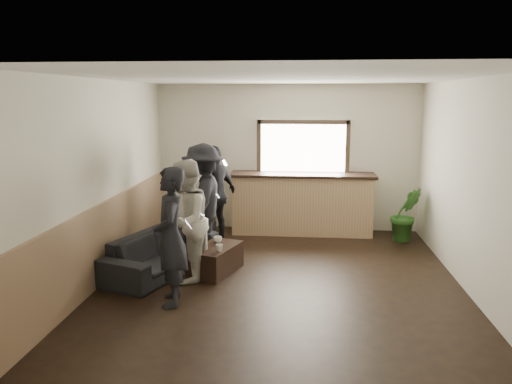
# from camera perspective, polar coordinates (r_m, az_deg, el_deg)

# --- Properties ---
(ground) EXTENTS (5.00, 6.00, 0.01)m
(ground) POSITION_cam_1_polar(r_m,az_deg,el_deg) (7.06, 2.62, -10.39)
(ground) COLOR black
(room_shell) EXTENTS (5.01, 6.01, 2.80)m
(room_shell) POSITION_cam_1_polar(r_m,az_deg,el_deg) (6.75, -3.53, 1.55)
(room_shell) COLOR silver
(room_shell) RESTS_ON ground
(bar_counter) EXTENTS (2.70, 0.68, 2.13)m
(bar_counter) POSITION_cam_1_polar(r_m,az_deg,el_deg) (9.47, 5.28, -0.89)
(bar_counter) COLOR tan
(bar_counter) RESTS_ON ground
(sofa) EXTENTS (1.42, 2.16, 0.59)m
(sofa) POSITION_cam_1_polar(r_m,az_deg,el_deg) (7.57, -10.68, -6.75)
(sofa) COLOR black
(sofa) RESTS_ON ground
(coffee_table) EXTENTS (0.75, 1.00, 0.40)m
(coffee_table) POSITION_cam_1_polar(r_m,az_deg,el_deg) (7.44, -4.62, -7.69)
(coffee_table) COLOR black
(coffee_table) RESTS_ON ground
(cup_a) EXTENTS (0.16, 0.16, 0.10)m
(cup_a) POSITION_cam_1_polar(r_m,az_deg,el_deg) (7.55, -4.39, -5.44)
(cup_a) COLOR silver
(cup_a) RESTS_ON coffee_table
(cup_b) EXTENTS (0.13, 0.13, 0.10)m
(cup_b) POSITION_cam_1_polar(r_m,az_deg,el_deg) (7.15, -4.23, -6.38)
(cup_b) COLOR silver
(cup_b) RESTS_ON coffee_table
(potted_plant) EXTENTS (0.62, 0.54, 0.98)m
(potted_plant) POSITION_cam_1_polar(r_m,az_deg,el_deg) (9.30, 16.73, -2.46)
(potted_plant) COLOR #2D6623
(potted_plant) RESTS_ON ground
(person_a) EXTENTS (0.55, 0.71, 1.73)m
(person_a) POSITION_cam_1_polar(r_m,az_deg,el_deg) (6.24, -9.74, -5.05)
(person_a) COLOR black
(person_a) RESTS_ON ground
(person_b) EXTENTS (0.72, 0.89, 1.72)m
(person_b) POSITION_cam_1_polar(r_m,az_deg,el_deg) (6.99, -8.03, -3.32)
(person_b) COLOR beige
(person_b) RESTS_ON ground
(person_c) EXTENTS (0.70, 1.20, 1.83)m
(person_c) POSITION_cam_1_polar(r_m,az_deg,el_deg) (8.08, -6.02, -0.94)
(person_c) COLOR black
(person_c) RESTS_ON ground
(person_d) EXTENTS (0.88, 1.09, 1.73)m
(person_d) POSITION_cam_1_polar(r_m,az_deg,el_deg) (8.79, -4.69, -0.29)
(person_d) COLOR black
(person_d) RESTS_ON ground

